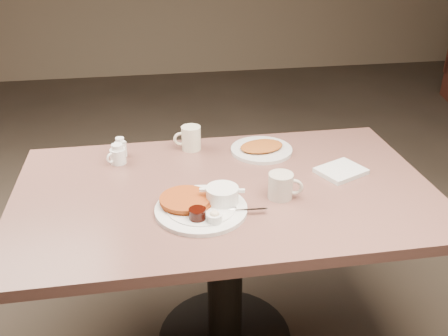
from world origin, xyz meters
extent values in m
cube|color=#84564C|center=(0.00, 0.00, 0.73)|extent=(1.50, 0.90, 0.04)
cylinder|color=black|center=(0.00, 0.00, 0.38)|extent=(0.14, 0.14, 0.69)
cylinder|color=white|center=(-0.10, -0.14, 0.76)|extent=(0.36, 0.36, 0.01)
cylinder|color=white|center=(-0.10, -0.14, 0.77)|extent=(0.27, 0.27, 0.00)
cylinder|color=#A14313|center=(-0.15, -0.11, 0.77)|extent=(0.21, 0.21, 0.01)
cylinder|color=#A14313|center=(-0.15, -0.11, 0.78)|extent=(0.20, 0.20, 0.01)
cylinder|color=white|center=(-0.03, -0.12, 0.79)|extent=(0.13, 0.13, 0.05)
cube|color=white|center=(-0.09, -0.11, 0.81)|extent=(0.03, 0.02, 0.01)
cube|color=white|center=(0.03, -0.13, 0.81)|extent=(0.03, 0.02, 0.01)
ellipsoid|color=white|center=(-0.04, -0.11, 0.81)|extent=(0.06, 0.06, 0.03)
ellipsoid|color=white|center=(-0.02, -0.13, 0.81)|extent=(0.05, 0.05, 0.02)
cylinder|color=black|center=(-0.12, -0.21, 0.78)|extent=(0.06, 0.06, 0.04)
cylinder|color=white|center=(-0.07, -0.23, 0.78)|extent=(0.06, 0.06, 0.03)
ellipsoid|color=beige|center=(-0.07, -0.23, 0.79)|extent=(0.04, 0.04, 0.02)
cube|color=silver|center=(0.05, -0.19, 0.77)|extent=(0.12, 0.02, 0.00)
ellipsoid|color=silver|center=(-0.01, -0.17, 0.77)|extent=(0.04, 0.03, 0.01)
cylinder|color=beige|center=(0.18, -0.10, 0.80)|extent=(0.11, 0.11, 0.09)
cylinder|color=black|center=(0.18, -0.10, 0.83)|extent=(0.09, 0.09, 0.01)
torus|color=beige|center=(0.22, -0.11, 0.80)|extent=(0.06, 0.03, 0.06)
cube|color=silver|center=(0.45, 0.04, 0.76)|extent=(0.21, 0.19, 0.02)
cylinder|color=#EDE4C6|center=(-0.08, 0.35, 0.80)|extent=(0.08, 0.08, 0.10)
torus|color=#EDE4C6|center=(-0.13, 0.35, 0.80)|extent=(0.06, 0.01, 0.06)
cylinder|color=white|center=(-0.38, 0.27, 0.78)|extent=(0.08, 0.08, 0.06)
cylinder|color=white|center=(-0.38, 0.27, 0.82)|extent=(0.06, 0.06, 0.02)
cone|color=white|center=(-0.36, 0.28, 0.82)|extent=(0.03, 0.03, 0.02)
torus|color=white|center=(-0.41, 0.24, 0.79)|extent=(0.04, 0.04, 0.04)
cylinder|color=white|center=(-0.37, 0.33, 0.78)|extent=(0.06, 0.06, 0.06)
cylinder|color=white|center=(-0.37, 0.33, 0.82)|extent=(0.05, 0.05, 0.02)
cone|color=white|center=(-0.36, 0.31, 0.82)|extent=(0.02, 0.02, 0.02)
torus|color=white|center=(-0.39, 0.35, 0.79)|extent=(0.03, 0.03, 0.03)
cylinder|color=silver|center=(0.20, 0.28, 0.76)|extent=(0.31, 0.31, 0.01)
ellipsoid|color=#A4571F|center=(0.20, 0.28, 0.78)|extent=(0.21, 0.17, 0.02)
camera|label=1|loc=(-0.26, -1.54, 1.63)|focal=39.94mm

